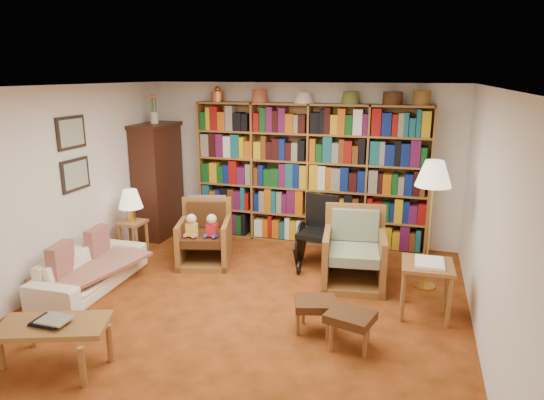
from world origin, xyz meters
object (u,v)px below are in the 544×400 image
at_px(sofa, 91,269).
at_px(side_table_lamp, 133,231).
at_px(armchair_leather, 207,237).
at_px(armchair_sage, 355,254).
at_px(floor_lamp, 433,179).
at_px(footstool_b, 350,319).
at_px(footstool_a, 315,306).
at_px(coffee_table, 54,329).
at_px(side_table_papers, 427,272).
at_px(wheelchair, 320,234).

bearing_deg(sofa, side_table_lamp, 3.03).
xyz_separation_m(armchair_leather, armchair_sage, (2.12, -0.10, 0.00)).
bearing_deg(armchair_leather, armchair_sage, -2.81).
bearing_deg(sofa, floor_lamp, -75.23).
bearing_deg(floor_lamp, footstool_b, -113.33).
height_order(side_table_lamp, footstool_a, side_table_lamp).
relative_size(side_table_lamp, armchair_leather, 0.57).
distance_m(side_table_lamp, coffee_table, 2.82).
relative_size(side_table_papers, coffee_table, 0.60).
distance_m(armchair_sage, side_table_papers, 1.12).
xyz_separation_m(sofa, side_table_papers, (4.04, 0.46, 0.27)).
bearing_deg(footstool_a, side_table_lamp, 155.33).
bearing_deg(footstool_a, armchair_leather, 141.63).
bearing_deg(armchair_leather, footstool_a, -38.37).
relative_size(side_table_lamp, coffee_table, 0.49).
distance_m(sofa, side_table_lamp, 1.15).
bearing_deg(side_table_papers, wheelchair, 142.20).
distance_m(side_table_lamp, footstool_b, 3.78).
bearing_deg(wheelchair, armchair_sage, -37.31).
xyz_separation_m(sofa, footstool_a, (2.94, -0.25, 0.05)).
distance_m(armchair_sage, coffee_table, 3.60).
xyz_separation_m(floor_lamp, footstool_b, (-0.72, -1.67, -1.10)).
bearing_deg(side_table_papers, armchair_leather, 165.24).
distance_m(armchair_leather, armchair_sage, 2.12).
relative_size(side_table_papers, footstool_a, 1.29).
distance_m(side_table_papers, footstool_a, 1.33).
distance_m(floor_lamp, side_table_papers, 1.17).
bearing_deg(armchair_sage, floor_lamp, 5.03).
bearing_deg(armchair_leather, footstool_b, -36.66).
bearing_deg(floor_lamp, side_table_lamp, -178.96).
relative_size(sofa, side_table_papers, 2.59).
height_order(wheelchair, side_table_papers, wheelchair).
height_order(sofa, wheelchair, wheelchair).
relative_size(armchair_sage, side_table_papers, 1.51).
bearing_deg(sofa, armchair_leather, -42.06).
distance_m(armchair_leather, floor_lamp, 3.18).
relative_size(sofa, floor_lamp, 1.03).
distance_m(side_table_lamp, wheelchair, 2.75).
xyz_separation_m(side_table_lamp, coffee_table, (0.86, -2.68, -0.01)).
height_order(sofa, footstool_b, sofa).
bearing_deg(floor_lamp, sofa, -163.27).
distance_m(floor_lamp, footstool_b, 2.13).
bearing_deg(footstool_b, floor_lamp, 66.67).
bearing_deg(sofa, footstool_b, -99.74).
bearing_deg(coffee_table, footstool_a, 30.67).
height_order(side_table_lamp, footstool_b, side_table_lamp).
bearing_deg(side_table_papers, side_table_lamp, 170.58).
relative_size(armchair_leather, coffee_table, 0.85).
bearing_deg(side_table_lamp, footstool_b, -24.97).
relative_size(sofa, coffee_table, 1.55).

